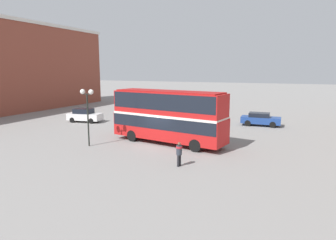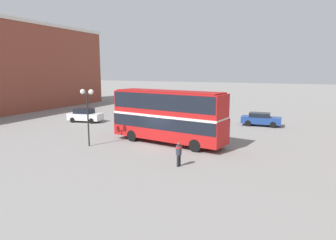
{
  "view_description": "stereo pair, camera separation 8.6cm",
  "coord_description": "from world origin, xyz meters",
  "views": [
    {
      "loc": [
        10.61,
        -22.09,
        6.33
      ],
      "look_at": [
        0.45,
        0.93,
        2.04
      ],
      "focal_mm": 32.0,
      "sensor_mm": 36.0,
      "label": 1
    },
    {
      "loc": [
        10.69,
        -22.05,
        6.33
      ],
      "look_at": [
        0.45,
        0.93,
        2.04
      ],
      "focal_mm": 32.0,
      "sensor_mm": 36.0,
      "label": 2
    }
  ],
  "objects": [
    {
      "name": "parked_car_kerb_near",
      "position": [
        -13.04,
        6.51,
        0.81
      ],
      "size": [
        4.27,
        2.36,
        1.63
      ],
      "rotation": [
        0.0,
        0.0,
        0.16
      ],
      "color": "silver",
      "rests_on": "ground_plane"
    },
    {
      "name": "parked_car_kerb_far",
      "position": [
        6.72,
        12.56,
        0.76
      ],
      "size": [
        4.35,
        1.9,
        1.47
      ],
      "rotation": [
        0.0,
        0.0,
        0.04
      ],
      "color": "navy",
      "rests_on": "ground_plane"
    },
    {
      "name": "street_lamp_twin_globe",
      "position": [
        -5.2,
        -2.58,
        3.81
      ],
      "size": [
        1.26,
        0.42,
        4.72
      ],
      "color": "black",
      "rests_on": "ground_plane"
    },
    {
      "name": "ground_plane",
      "position": [
        0.0,
        0.0,
        0.0
      ],
      "size": [
        240.0,
        240.0,
        0.0
      ],
      "primitive_type": "plane",
      "color": "gray"
    },
    {
      "name": "double_decker_bus",
      "position": [
        0.45,
        0.93,
        2.59
      ],
      "size": [
        10.47,
        4.14,
        4.53
      ],
      "rotation": [
        0.0,
        0.0,
        -0.16
      ],
      "color": "red",
      "rests_on": "ground_plane"
    },
    {
      "name": "pedestrian_foreground",
      "position": [
        3.62,
        -4.45,
        0.99
      ],
      "size": [
        0.45,
        0.45,
        1.62
      ],
      "rotation": [
        0.0,
        0.0,
        3.02
      ],
      "color": "#232328",
      "rests_on": "ground_plane"
    }
  ]
}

